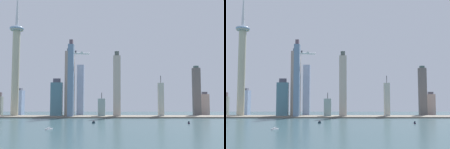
# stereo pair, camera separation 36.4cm
# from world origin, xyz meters

# --- Properties ---
(waterfront_pier) EXTENTS (690.12, 75.96, 2.93)m
(waterfront_pier) POSITION_xyz_m (0.00, 474.92, 1.46)
(waterfront_pier) COLOR #6E665B
(waterfront_pier) RESTS_ON ground
(observation_tower) EXTENTS (34.14, 34.14, 321.68)m
(observation_tower) POSITION_xyz_m (-195.62, 489.98, 140.43)
(observation_tower) COLOR #BAB699
(observation_tower) RESTS_ON ground
(skyscraper_0) EXTENTS (14.36, 14.18, 59.97)m
(skyscraper_0) POSITION_xyz_m (-254.81, 547.30, 26.78)
(skyscraper_0) COLOR gray
(skyscraper_0) RESTS_ON ground
(skyscraper_1) EXTENTS (17.23, 12.91, 154.96)m
(skyscraper_1) POSITION_xyz_m (50.43, 471.57, 74.22)
(skyscraper_1) COLOR #BCB0A0
(skyscraper_1) RESTS_ON ground
(skyscraper_2) EXTENTS (27.48, 12.82, 91.64)m
(skyscraper_2) POSITION_xyz_m (-93.88, 486.20, 42.87)
(skyscraper_2) COLOR slate
(skyscraper_2) RESTS_ON ground
(skyscraper_3) EXTENTS (22.00, 20.71, 168.00)m
(skyscraper_3) POSITION_xyz_m (-66.13, 507.31, 81.75)
(skyscraper_3) COLOR #A38D80
(skyscraper_3) RESTS_ON ground
(skyscraper_4) EXTENTS (17.37, 19.24, 130.38)m
(skyscraper_4) POSITION_xyz_m (-42.64, 537.92, 65.19)
(skyscraper_4) COLOR #94A8CD
(skyscraper_4) RESTS_ON ground
(skyscraper_5) EXTENTS (20.77, 15.25, 61.58)m
(skyscraper_5) POSITION_xyz_m (283.56, 564.09, 28.96)
(skyscraper_5) COLOR #C4A293
(skyscraper_5) RESTS_ON ground
(skyscraper_6) EXTENTS (17.08, 17.52, 57.45)m
(skyscraper_6) POSITION_xyz_m (14.33, 481.75, 21.85)
(skyscraper_6) COLOR #90ADA8
(skyscraper_6) RESTS_ON ground
(skyscraper_7) EXTENTS (12.89, 18.36, 180.74)m
(skyscraper_7) POSITION_xyz_m (-56.29, 461.36, 86.86)
(skyscraper_7) COLOR #6483A3
(skyscraper_7) RESTS_ON ground
(skyscraper_8) EXTENTS (18.93, 14.84, 128.50)m
(skyscraper_8) POSITION_xyz_m (256.41, 542.23, 62.45)
(skyscraper_8) COLOR #69615F
(skyscraper_8) RESTS_ON ground
(skyscraper_9) EXTENTS (22.70, 27.12, 70.71)m
(skyscraper_9) POSITION_xyz_m (-203.23, 542.80, 33.59)
(skyscraper_9) COLOR #879EC6
(skyscraper_9) RESTS_ON ground
(skyscraper_10) EXTENTS (12.89, 14.08, 98.14)m
(skyscraper_10) POSITION_xyz_m (155.17, 484.80, 40.50)
(skyscraper_10) COLOR beige
(skyscraper_10) RESTS_ON ground
(boat_0) EXTENTS (8.39, 13.48, 2.99)m
(boat_0) POSITION_xyz_m (-43.80, 190.41, 1.10)
(boat_0) COLOR white
(boat_0) RESTS_ON ground
(boat_1) EXTENTS (4.85, 12.86, 3.89)m
(boat_1) POSITION_xyz_m (8.84, 300.96, 1.48)
(boat_1) COLOR #0F232F
(boat_1) RESTS_ON ground
(boat_3) EXTENTS (3.65, 8.53, 4.40)m
(boat_3) POSITION_xyz_m (171.68, 293.32, 1.57)
(boat_3) COLOR black
(boat_3) RESTS_ON ground
(airplane) EXTENTS (35.19, 33.77, 8.98)m
(airplane) POSITION_xyz_m (-34.19, 487.93, 152.83)
(airplane) COLOR silver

